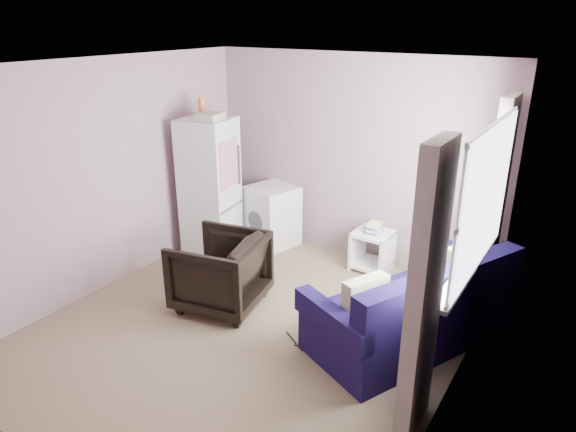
% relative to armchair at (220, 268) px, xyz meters
% --- Properties ---
extents(room, '(3.84, 4.24, 2.54)m').
position_rel_armchair_xyz_m(room, '(0.55, -0.18, 0.82)').
color(room, '#7C6951').
rests_on(room, ground).
extents(armchair, '(0.94, 0.98, 0.87)m').
position_rel_armchair_xyz_m(armchair, '(0.00, 0.00, 0.00)').
color(armchair, black).
rests_on(armchair, ground).
extents(fridge, '(0.69, 0.69, 1.97)m').
position_rel_armchair_xyz_m(fridge, '(-0.97, 1.01, 0.45)').
color(fridge, silver).
rests_on(fridge, ground).
extents(washing_machine, '(0.69, 0.69, 0.81)m').
position_rel_armchair_xyz_m(washing_machine, '(-0.43, 1.59, -0.01)').
color(washing_machine, silver).
rests_on(washing_machine, ground).
extents(side_table, '(0.44, 0.44, 0.59)m').
position_rel_armchair_xyz_m(side_table, '(1.00, 1.64, -0.15)').
color(side_table, white).
rests_on(side_table, ground).
extents(sofa, '(1.65, 2.18, 0.89)m').
position_rel_armchair_xyz_m(sofa, '(1.95, 0.45, -0.11)').
color(sofa, '#140C39').
rests_on(sofa, ground).
extents(window_dressing, '(0.17, 2.62, 2.18)m').
position_rel_armchair_xyz_m(window_dressing, '(2.31, 0.51, 0.67)').
color(window_dressing, white).
rests_on(window_dressing, ground).
extents(floor_cables, '(0.51, 0.19, 0.01)m').
position_rel_armchair_xyz_m(floor_cables, '(1.11, -0.18, -0.43)').
color(floor_cables, black).
rests_on(floor_cables, ground).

